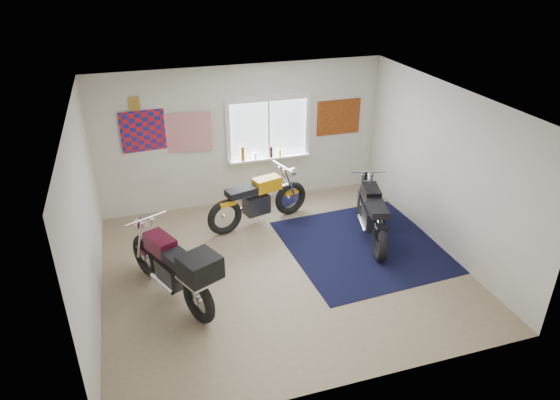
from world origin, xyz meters
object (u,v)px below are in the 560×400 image
object	(u,v)px
navy_rug	(364,245)
maroon_tourer	(175,268)
yellow_triumph	(258,201)
black_chrome_bike	(372,214)

from	to	relation	value
navy_rug	maroon_tourer	size ratio (longest dim) A/B	1.27
yellow_triumph	black_chrome_bike	size ratio (longest dim) A/B	1.01
black_chrome_bike	maroon_tourer	world-z (taller)	maroon_tourer
navy_rug	black_chrome_bike	bearing A→B (deg)	45.92
yellow_triumph	black_chrome_bike	world-z (taller)	black_chrome_bike
yellow_triumph	maroon_tourer	world-z (taller)	maroon_tourer
navy_rug	maroon_tourer	world-z (taller)	maroon_tourer
yellow_triumph	black_chrome_bike	distance (m)	2.03
navy_rug	yellow_triumph	xyz separation A→B (m)	(-1.50, 1.30, 0.45)
maroon_tourer	yellow_triumph	bearing A→B (deg)	-67.17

